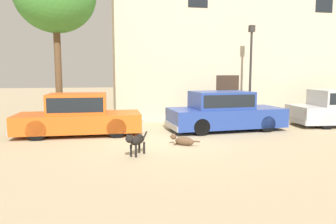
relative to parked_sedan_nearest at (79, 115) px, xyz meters
The scene contains 7 objects.
ground_plane 3.23m from the parked_sedan_nearest, 26.30° to the right, with size 80.00×80.00×0.00m, color tan.
parked_sedan_nearest is the anchor object (origin of this frame).
parked_sedan_second 5.43m from the parked_sedan_nearest, ahead, with size 4.63×2.10×1.51m.
apartment_block 10.88m from the parked_sedan_nearest, 32.60° to the left, with size 14.66×6.33×8.34m.
stray_dog_spotted 4.04m from the parked_sedan_nearest, 35.19° to the right, with size 0.85×0.66×0.35m.
stray_dog_tan 3.74m from the parked_sedan_nearest, 61.85° to the right, with size 0.70×0.92×0.66m.
street_lamp 7.57m from the parked_sedan_nearest, 11.47° to the left, with size 0.22×0.22×4.23m.
Camera 1 is at (-1.76, -10.23, 2.20)m, focal length 34.06 mm.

